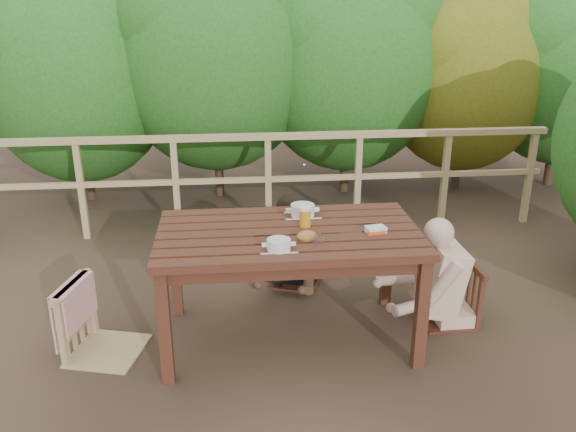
{
  "coord_description": "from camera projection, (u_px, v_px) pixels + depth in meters",
  "views": [
    {
      "loc": [
        -0.37,
        -3.62,
        2.3
      ],
      "look_at": [
        0.0,
        0.05,
        0.9
      ],
      "focal_mm": 37.23,
      "sensor_mm": 36.0,
      "label": 1
    }
  ],
  "objects": [
    {
      "name": "beer_glass",
      "position": [
        305.0,
        218.0,
        3.98
      ],
      "size": [
        0.08,
        0.08,
        0.15
      ],
      "primitive_type": "cylinder",
      "color": "#C7751D",
      "rests_on": "table"
    },
    {
      "name": "chair_right",
      "position": [
        450.0,
        268.0,
        4.31
      ],
      "size": [
        0.42,
        0.42,
        0.83
      ],
      "primitive_type": "cube",
      "rotation": [
        0.0,
        0.0,
        -1.55
      ],
      "color": "#402014",
      "rests_on": "ground"
    },
    {
      "name": "woman",
      "position": [
        297.0,
        212.0,
        4.83
      ],
      "size": [
        0.68,
        0.75,
        1.24
      ],
      "primitive_type": null,
      "rotation": [
        0.0,
        0.0,
        2.8
      ],
      "color": "black",
      "rests_on": "ground"
    },
    {
      "name": "chair_far",
      "position": [
        297.0,
        236.0,
        4.88
      ],
      "size": [
        0.52,
        0.52,
        0.82
      ],
      "primitive_type": "cube",
      "rotation": [
        0.0,
        0.0,
        -0.34
      ],
      "color": "#402014",
      "rests_on": "ground"
    },
    {
      "name": "butter_tub",
      "position": [
        376.0,
        231.0,
        3.89
      ],
      "size": [
        0.14,
        0.11,
        0.06
      ],
      "primitive_type": "cube",
      "rotation": [
        0.0,
        0.0,
        0.17
      ],
      "color": "silver",
      "rests_on": "table"
    },
    {
      "name": "soup_far",
      "position": [
        303.0,
        211.0,
        4.19
      ],
      "size": [
        0.28,
        0.28,
        0.09
      ],
      "primitive_type": "cylinder",
      "color": "white",
      "rests_on": "table"
    },
    {
      "name": "table",
      "position": [
        289.0,
        287.0,
        4.07
      ],
      "size": [
        1.73,
        0.97,
        0.8
      ],
      "primitive_type": "cube",
      "color": "#402014",
      "rests_on": "ground"
    },
    {
      "name": "diner_right",
      "position": [
        458.0,
        237.0,
        4.23
      ],
      "size": [
        0.67,
        0.54,
        1.32
      ],
      "primitive_type": null,
      "rotation": [
        0.0,
        0.0,
        1.59
      ],
      "color": "beige",
      "rests_on": "ground"
    },
    {
      "name": "bread_roll",
      "position": [
        307.0,
        236.0,
        3.78
      ],
      "size": [
        0.13,
        0.1,
        0.08
      ],
      "primitive_type": "ellipsoid",
      "color": "olive",
      "rests_on": "table"
    },
    {
      "name": "hedge_row",
      "position": [
        295.0,
        28.0,
        6.55
      ],
      "size": [
        6.6,
        1.6,
        3.8
      ],
      "primitive_type": null,
      "color": "#24591C",
      "rests_on": "ground"
    },
    {
      "name": "chair_left",
      "position": [
        101.0,
        290.0,
        3.88
      ],
      "size": [
        0.58,
        0.58,
        0.94
      ],
      "primitive_type": "cube",
      "rotation": [
        0.0,
        0.0,
        1.31
      ],
      "color": "tan",
      "rests_on": "ground"
    },
    {
      "name": "tumbler",
      "position": [
        318.0,
        241.0,
        3.71
      ],
      "size": [
        0.07,
        0.07,
        0.08
      ],
      "primitive_type": "cylinder",
      "color": "silver",
      "rests_on": "table"
    },
    {
      "name": "soup_near",
      "position": [
        279.0,
        246.0,
        3.63
      ],
      "size": [
        0.25,
        0.25,
        0.08
      ],
      "primitive_type": "cylinder",
      "color": "silver",
      "rests_on": "table"
    },
    {
      "name": "railing",
      "position": [
        268.0,
        184.0,
        5.9
      ],
      "size": [
        5.6,
        0.1,
        1.01
      ],
      "primitive_type": "cube",
      "color": "tan",
      "rests_on": "ground"
    },
    {
      "name": "ground",
      "position": [
        289.0,
        337.0,
        4.22
      ],
      "size": [
        60.0,
        60.0,
        0.0
      ],
      "primitive_type": "plane",
      "color": "#4B3828",
      "rests_on": "ground"
    }
  ]
}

